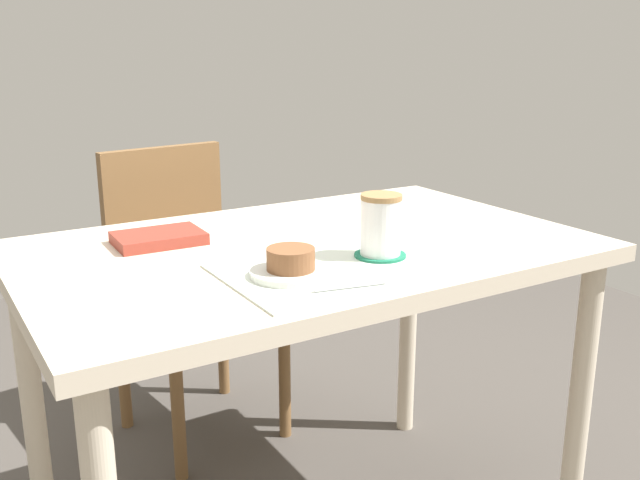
{
  "coord_description": "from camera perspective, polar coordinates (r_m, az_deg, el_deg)",
  "views": [
    {
      "loc": [
        -0.72,
        -1.25,
        1.16
      ],
      "look_at": [
        -0.06,
        -0.15,
        0.8
      ],
      "focal_mm": 40.0,
      "sensor_mm": 36.0,
      "label": 1
    }
  ],
  "objects": [
    {
      "name": "pastry_plate",
      "position": [
        1.28,
        -2.35,
        -2.63
      ],
      "size": [
        0.15,
        0.15,
        0.01
      ],
      "primitive_type": "cylinder",
      "color": "silver",
      "rests_on": "placemat"
    },
    {
      "name": "placemat",
      "position": [
        1.32,
        0.9,
        -2.41
      ],
      "size": [
        0.4,
        0.3,
        0.0
      ],
      "primitive_type": "cube",
      "color": "silver",
      "rests_on": "dining_table"
    },
    {
      "name": "pastry",
      "position": [
        1.27,
        -2.36,
        -1.52
      ],
      "size": [
        0.09,
        0.09,
        0.04
      ],
      "primitive_type": "cylinder",
      "color": "brown",
      "rests_on": "pastry_plate"
    },
    {
      "name": "dining_table",
      "position": [
        1.53,
        -1.06,
        -3.43
      ],
      "size": [
        1.17,
        0.74,
        0.75
      ],
      "color": "beige",
      "rests_on": "ground_plane"
    },
    {
      "name": "coffee_mug",
      "position": [
        1.38,
        4.97,
        1.26
      ],
      "size": [
        0.11,
        0.08,
        0.12
      ],
      "color": "white",
      "rests_on": "coffee_coaster"
    },
    {
      "name": "small_book",
      "position": [
        1.53,
        -12.77,
        0.15
      ],
      "size": [
        0.18,
        0.13,
        0.02
      ],
      "primitive_type": "cube",
      "rotation": [
        0.0,
        0.0,
        -0.03
      ],
      "color": "maroon",
      "rests_on": "dining_table"
    },
    {
      "name": "teaspoon",
      "position": [
        1.22,
        2.43,
        -3.67
      ],
      "size": [
        0.13,
        0.04,
        0.01
      ],
      "primitive_type": "cylinder",
      "rotation": [
        0.0,
        1.57,
        -0.2
      ],
      "color": "silver",
      "rests_on": "placemat"
    },
    {
      "name": "wooden_chair",
      "position": [
        2.17,
        -10.63,
        -2.93
      ],
      "size": [
        0.47,
        0.47,
        0.86
      ],
      "rotation": [
        0.0,
        0.0,
        3.28
      ],
      "color": "brown",
      "rests_on": "ground_plane"
    },
    {
      "name": "coffee_coaster",
      "position": [
        1.4,
        4.83,
        -1.21
      ],
      "size": [
        0.1,
        0.1,
        0.0
      ],
      "primitive_type": "cylinder",
      "color": "#196B4C",
      "rests_on": "placemat"
    }
  ]
}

